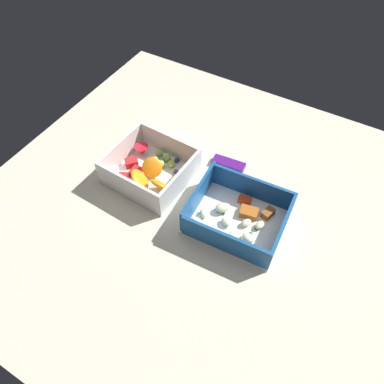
{
  "coord_description": "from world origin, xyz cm",
  "views": [
    {
      "loc": [
        21.6,
        -37.47,
        60.0
      ],
      "look_at": [
        -0.44,
        0.78,
        4.0
      ],
      "focal_mm": 34.3,
      "sensor_mm": 36.0,
      "label": 1
    }
  ],
  "objects": [
    {
      "name": "table_surface",
      "position": [
        0.0,
        0.0,
        1.0
      ],
      "size": [
        80.0,
        80.0,
        2.0
      ],
      "primitive_type": "cube",
      "color": "beige",
      "rests_on": "ground"
    },
    {
      "name": "fruit_bowl",
      "position": [
        -10.63,
        1.49,
        4.13
      ],
      "size": [
        16.15,
        15.23,
        6.1
      ],
      "rotation": [
        0.0,
        0.0,
        -0.05
      ],
      "color": "white",
      "rests_on": "table_surface"
    },
    {
      "name": "candy_bar",
      "position": [
        1.96,
        12.22,
        2.6
      ],
      "size": [
        7.19,
        3.04,
        1.2
      ],
      "primitive_type": "cube",
      "rotation": [
        0.0,
        0.0,
        0.09
      ],
      "color": "#51197A",
      "rests_on": "table_surface"
    },
    {
      "name": "pasta_container",
      "position": [
        9.72,
        -0.01,
        3.83
      ],
      "size": [
        18.03,
        15.23,
        5.74
      ],
      "rotation": [
        0.0,
        0.0,
        0.06
      ],
      "color": "white",
      "rests_on": "table_surface"
    }
  ]
}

